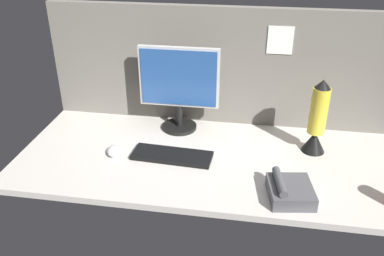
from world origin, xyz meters
TOP-DOWN VIEW (x-y plane):
  - ground_plane at (0.00, 0.00)cm, footprint 180.00×80.00cm
  - cubicle_wall_back at (0.03, 37.50)cm, footprint 180.00×5.50cm
  - monitor at (-19.91, 25.13)cm, footprint 40.49×18.00cm
  - keyboard at (-17.84, -4.53)cm, footprint 37.70×15.17cm
  - mouse at (-45.96, -5.91)cm, footprint 7.95×10.74cm
  - lava_lamp at (47.31, 12.29)cm, footprint 11.06×11.06cm
  - desk_phone at (34.31, -26.25)cm, footprint 19.66×21.33cm

SIDE VIEW (x-z plane):
  - ground_plane at x=0.00cm, z-range -3.00..0.00cm
  - keyboard at x=-17.84cm, z-range 0.00..2.00cm
  - mouse at x=-45.96cm, z-range 0.00..3.40cm
  - desk_phone at x=34.31cm, z-range -1.21..7.59cm
  - lava_lamp at x=47.31cm, z-range -2.91..33.29cm
  - monitor at x=-19.91cm, z-range 2.19..45.93cm
  - cubicle_wall_back at x=0.03cm, z-range 0.02..61.21cm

